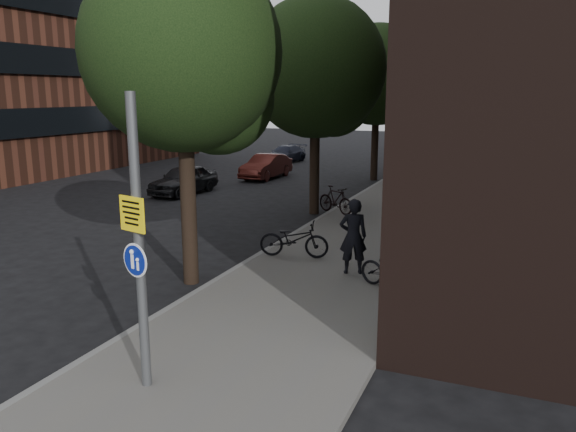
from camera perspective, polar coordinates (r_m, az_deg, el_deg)
The scene contains 15 objects.
ground at distance 8.89m, azimuth -11.15°, elevation -17.63°, with size 120.00×120.00×0.00m, color black.
sidewalk at distance 17.40m, azimuth 8.10°, elevation -2.22°, with size 4.50×60.00×0.12m, color #5E5C57.
curb_edge at distance 18.07m, azimuth 1.18°, elevation -1.54°, with size 0.15×60.00×0.13m, color slate.
street_tree_near at distance 13.00m, azimuth -10.02°, elevation 15.28°, with size 4.40×4.40×7.50m.
street_tree_mid at distance 20.68m, azimuth 3.14°, elevation 14.31°, with size 5.00×5.00×7.80m.
street_tree_far at distance 29.31m, azimuth 9.23°, elevation 13.60°, with size 5.00×5.00×7.80m.
signpost at distance 8.27m, azimuth -14.90°, elevation -2.83°, with size 0.49×0.15×4.32m.
pedestrian at distance 13.59m, azimuth 6.64°, elevation -2.06°, with size 0.67×0.44×1.84m, color black.
parked_bike_facade_near at distance 12.71m, azimuth 10.69°, elevation -5.46°, with size 0.59×1.69×0.89m, color black.
parked_bike_facade_far at distance 15.66m, azimuth 13.13°, elevation -1.84°, with size 0.50×1.77×1.06m, color black.
parked_bike_curb_near at distance 14.94m, azimuth 0.61°, elevation -2.36°, with size 0.65×1.86×0.98m, color black.
parked_bike_curb_far at distance 20.45m, azimuth 4.85°, elevation 1.65°, with size 0.47×1.67×1.00m, color black.
parked_car_near at distance 25.50m, azimuth -10.55°, elevation 3.66°, with size 1.51×3.75×1.28m, color black.
parked_car_mid at distance 29.74m, azimuth -2.24°, elevation 5.06°, with size 1.33×3.81×1.26m, color #4F1B16.
parked_car_far at distance 36.60m, azimuth -0.29°, elevation 6.32°, with size 1.53×3.77×1.09m, color black.
Camera 1 is at (4.42, -6.32, 4.41)m, focal length 35.00 mm.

